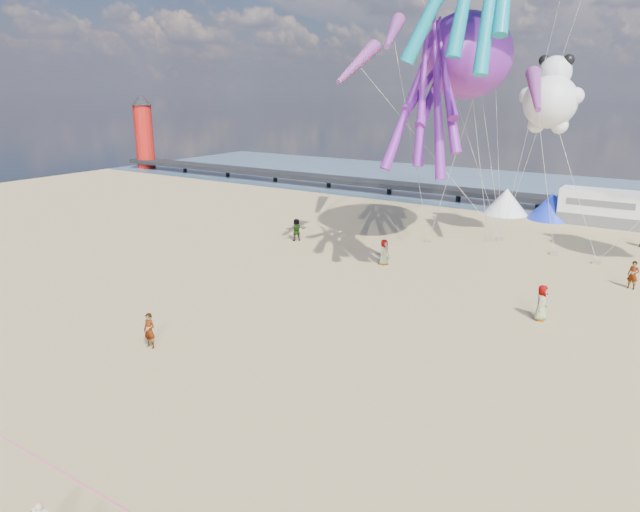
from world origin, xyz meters
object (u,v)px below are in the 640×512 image
(tent_white, at_px, (506,201))
(sandbag_a, at_px, (429,241))
(standing_person, at_px, (149,331))
(sandbag_c, at_px, (597,262))
(sandbag_d, at_px, (554,253))
(windsock_right, at_px, (357,64))
(beachgoer_4, at_px, (297,230))
(beachgoer_5, at_px, (633,275))
(kite_panda, at_px, (550,102))
(tent_blue, at_px, (552,206))
(beachgoer_0, at_px, (384,252))
(sandbag_b, at_px, (488,241))
(beachgoer_6, at_px, (542,303))
(motorhome_0, at_px, (601,208))
(lighthouse, at_px, (144,137))
(windsock_left, at_px, (393,32))
(kite_octopus_purple, at_px, (468,56))
(windsock_mid, at_px, (536,90))
(sandbag_e, at_px, (501,239))

(tent_white, distance_m, sandbag_a, 13.72)
(standing_person, xyz_separation_m, sandbag_c, (14.77, 24.94, -0.70))
(sandbag_d, relative_size, windsock_right, 0.11)
(beachgoer_4, relative_size, beachgoer_5, 1.03)
(beachgoer_4, distance_m, kite_panda, 20.10)
(sandbag_c, bearing_deg, beachgoer_4, -163.71)
(tent_blue, distance_m, standing_person, 38.68)
(kite_panda, bearing_deg, beachgoer_0, -135.69)
(sandbag_c, bearing_deg, sandbag_b, 167.80)
(beachgoer_6, xyz_separation_m, kite_panda, (-3.64, 14.32, 9.41))
(beachgoer_0, bearing_deg, sandbag_b, -11.05)
(motorhome_0, xyz_separation_m, beachgoer_5, (4.07, -16.94, -0.66))
(lighthouse, xyz_separation_m, kite_panda, (59.10, -14.39, 5.83))
(lighthouse, bearing_deg, beachgoer_4, -27.49)
(beachgoer_5, xyz_separation_m, kite_panda, (-6.97, 6.55, 9.50))
(standing_person, xyz_separation_m, beachgoer_6, (13.89, 12.87, 0.11))
(beachgoer_5, relative_size, windsock_left, 0.24)
(standing_person, bearing_deg, motorhome_0, 64.17)
(tent_white, bearing_deg, sandbag_b, -80.67)
(standing_person, height_order, beachgoer_5, beachgoer_5)
(beachgoer_6, relative_size, sandbag_b, 3.69)
(beachgoer_0, distance_m, kite_panda, 15.67)
(beachgoer_4, xyz_separation_m, sandbag_b, (12.44, 7.61, -0.75))
(sandbag_b, relative_size, windsock_left, 0.07)
(beachgoer_4, xyz_separation_m, windsock_right, (6.82, -3.07, 11.77))
(beachgoer_6, distance_m, kite_octopus_purple, 16.14)
(beachgoer_4, height_order, beachgoer_5, beachgoer_4)
(sandbag_b, distance_m, windsock_left, 16.95)
(tent_blue, xyz_separation_m, kite_panda, (1.10, -10.39, 9.13))
(tent_white, xyz_separation_m, sandbag_b, (1.80, -10.95, -1.09))
(beachgoer_0, relative_size, windsock_mid, 0.33)
(sandbag_d, bearing_deg, beachgoer_6, -81.31)
(sandbag_e, bearing_deg, sandbag_b, -126.93)
(standing_person, relative_size, beachgoer_5, 0.97)
(windsock_mid, bearing_deg, sandbag_b, 113.80)
(motorhome_0, xyz_separation_m, standing_person, (-13.15, -37.58, -0.69))
(tent_white, relative_size, kite_panda, 0.64)
(tent_white, height_order, beachgoer_0, tent_white)
(lighthouse, xyz_separation_m, motorhome_0, (62.00, -4.00, -3.00))
(sandbag_e, bearing_deg, sandbag_a, -141.45)
(sandbag_b, bearing_deg, sandbag_d, -11.12)
(tent_blue, distance_m, sandbag_e, 10.18)
(sandbag_c, height_order, sandbag_e, same)
(lighthouse, relative_size, beachgoer_5, 5.39)
(standing_person, relative_size, beachgoer_0, 0.95)
(sandbag_b, xyz_separation_m, sandbag_c, (7.82, -1.69, 0.00))
(tent_white, distance_m, tent_blue, 4.00)
(lighthouse, relative_size, beachgoer_6, 4.88)
(tent_blue, bearing_deg, sandbag_a, -113.64)
(beachgoer_4, height_order, sandbag_d, beachgoer_4)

